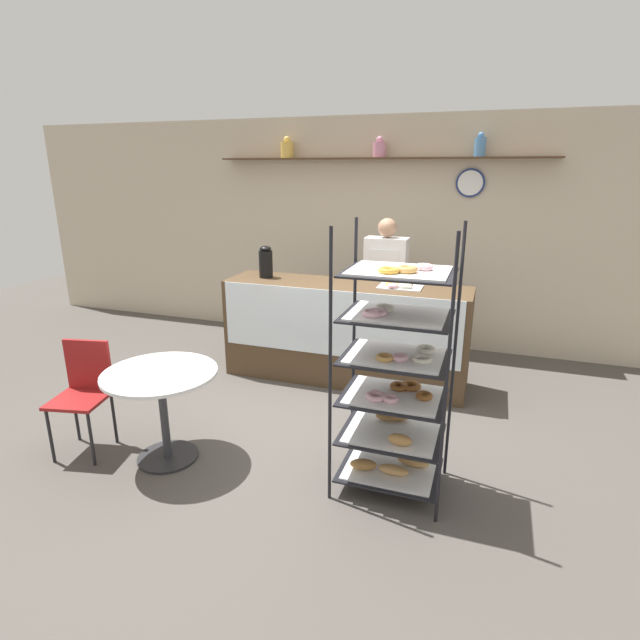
% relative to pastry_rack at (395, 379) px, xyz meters
% --- Properties ---
extents(ground_plane, '(14.00, 14.00, 0.00)m').
position_rel_pastry_rack_xyz_m(ground_plane, '(-0.83, 0.48, -0.81)').
color(ground_plane, '#4C4742').
extents(back_wall, '(10.00, 0.30, 2.70)m').
position_rel_pastry_rack_xyz_m(back_wall, '(-0.82, 3.03, 0.56)').
color(back_wall, beige).
rests_on(back_wall, ground_plane).
extents(display_counter, '(2.45, 0.61, 1.01)m').
position_rel_pastry_rack_xyz_m(display_counter, '(-0.83, 1.66, -0.30)').
color(display_counter, '#4C3823').
rests_on(display_counter, ground_plane).
extents(pastry_rack, '(0.72, 0.57, 1.80)m').
position_rel_pastry_rack_xyz_m(pastry_rack, '(0.00, 0.00, 0.00)').
color(pastry_rack, black).
rests_on(pastry_rack, ground_plane).
extents(person_worker, '(0.44, 0.23, 1.62)m').
position_rel_pastry_rack_xyz_m(person_worker, '(-0.53, 2.13, 0.07)').
color(person_worker, '#282833').
rests_on(person_worker, ground_plane).
extents(cafe_table, '(0.82, 0.82, 0.71)m').
position_rel_pastry_rack_xyz_m(cafe_table, '(-1.67, -0.22, -0.27)').
color(cafe_table, '#262628').
rests_on(cafe_table, ground_plane).
extents(cafe_chair, '(0.45, 0.45, 0.86)m').
position_rel_pastry_rack_xyz_m(cafe_chair, '(-2.33, -0.27, -0.28)').
color(cafe_chair, black).
rests_on(cafe_chair, ground_plane).
extents(coffee_carafe, '(0.14, 0.14, 0.33)m').
position_rel_pastry_rack_xyz_m(coffee_carafe, '(-1.70, 1.68, 0.37)').
color(coffee_carafe, black).
rests_on(coffee_carafe, display_counter).
extents(donut_tray_counter, '(0.41, 0.26, 0.05)m').
position_rel_pastry_rack_xyz_m(donut_tray_counter, '(-0.29, 1.67, 0.23)').
color(donut_tray_counter, silver).
rests_on(donut_tray_counter, display_counter).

